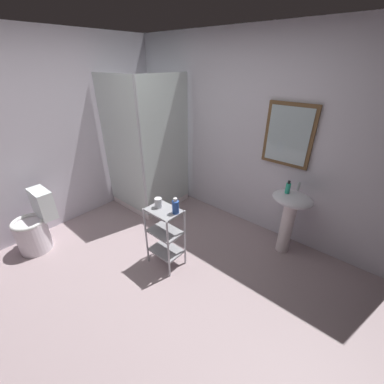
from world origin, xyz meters
TOP-DOWN VIEW (x-y plane):
  - ground_plane at (0.00, 0.00)m, footprint 4.20×4.20m
  - wall_back at (0.01, 1.85)m, footprint 4.20×0.14m
  - wall_left at (-1.85, 0.00)m, footprint 0.10×4.20m
  - shower_stall at (-1.23, 1.19)m, footprint 0.92×0.92m
  - pedestal_sink at (0.91, 1.52)m, footprint 0.46×0.37m
  - sink_faucet at (0.91, 1.64)m, footprint 0.03×0.03m
  - toilet at (-1.48, -0.45)m, footprint 0.37×0.49m
  - storage_cart at (-0.05, 0.41)m, footprint 0.38×0.28m
  - hand_soap_bottle at (0.84, 1.50)m, footprint 0.05×0.05m
  - shampoo_bottle_blue at (0.09, 0.45)m, footprint 0.07×0.07m
  - rinse_cup at (-0.13, 0.41)m, footprint 0.08×0.08m

SIDE VIEW (x-z plane):
  - ground_plane at x=0.00m, z-range -0.02..0.00m
  - toilet at x=-1.48m, z-range -0.07..0.69m
  - storage_cart at x=-0.05m, z-range 0.07..0.81m
  - shower_stall at x=-1.23m, z-range -0.54..1.46m
  - pedestal_sink at x=0.91m, z-range 0.17..0.98m
  - rinse_cup at x=-0.13m, z-range 0.74..0.85m
  - shampoo_bottle_blue at x=0.09m, z-range 0.73..0.90m
  - sink_faucet at x=0.91m, z-range 0.81..0.91m
  - hand_soap_bottle at x=0.84m, z-range 0.80..0.95m
  - wall_left at x=-1.85m, z-range 0.00..2.50m
  - wall_back at x=0.01m, z-range 0.00..2.50m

